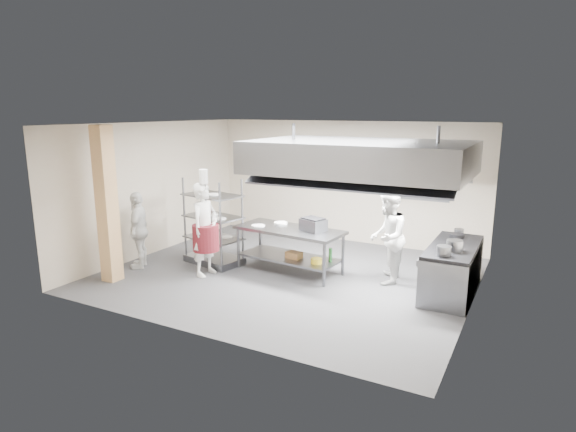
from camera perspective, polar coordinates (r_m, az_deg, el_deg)
The scene contains 23 objects.
floor at distance 9.83m, azimuth 0.07°, elevation -6.92°, with size 7.00×7.00×0.00m, color #2F2F31.
ceiling at distance 9.27m, azimuth 0.07°, elevation 10.85°, with size 7.00×7.00×0.00m, color silver.
wall_back at distance 12.13m, azimuth 6.74°, elevation 4.04°, with size 7.00×7.00×0.00m, color #BCAB95.
wall_left at distance 11.47m, azimuth -15.59°, elevation 3.18°, with size 6.00×6.00×0.00m, color #BCAB95.
wall_right at distance 8.42m, azimuth 21.62°, elevation -0.52°, with size 6.00×6.00×0.00m, color #BCAB95.
column at distance 9.75m, azimuth -20.67°, elevation 1.24°, with size 0.30×0.30×3.00m, color #DDAB71.
exhaust_hood at distance 9.15m, azimuth 8.53°, elevation 6.92°, with size 4.00×2.50×0.60m, color slate.
hood_strip_a at distance 9.52m, azimuth 3.34°, elevation 5.31°, with size 1.60×0.12×0.04m, color white.
hood_strip_b at distance 8.93m, azimuth 13.92°, elevation 4.49°, with size 1.60×0.12×0.04m, color white.
wall_shelf at distance 11.45m, azimuth 14.87°, elevation 3.21°, with size 1.50×0.28×0.04m, color slate.
island at distance 9.88m, azimuth 0.16°, elevation -4.04°, with size 2.22×0.93×0.91m, color gray, non-canonical shape.
island_worktop at distance 9.77m, azimuth 0.16°, elevation -1.65°, with size 2.22×0.93×0.06m, color slate.
island_undershelf at distance 9.92m, azimuth 0.16°, elevation -4.90°, with size 2.05×0.83×0.04m, color slate.
pass_rack at distance 10.42m, azimuth -8.86°, elevation -0.63°, with size 1.24×0.72×1.86m, color gray, non-canonical shape.
cooking_range at distance 9.23m, azimuth 18.86°, elevation -6.18°, with size 0.80×2.00×0.84m, color gray.
range_top at distance 9.10m, azimuth 19.06°, elevation -3.49°, with size 0.78×1.96×0.06m, color black.
chef_head at distance 9.70m, azimuth -9.82°, elevation -1.59°, with size 0.68×0.45×1.87m, color silver.
chef_line at distance 9.34m, azimuth 11.70°, elevation -2.42°, with size 0.88×0.68×1.81m, color white.
chef_plating at distance 10.54m, azimuth -17.26°, elevation -1.57°, with size 0.95×0.39×1.62m, color white.
griddle at distance 9.60m, azimuth 3.01°, elevation -1.03°, with size 0.47×0.36×0.23m, color slate.
wicker_basket at distance 9.78m, azimuth 0.71°, elevation -4.64°, with size 0.31×0.21×0.13m, color olive.
stockpot at distance 8.72m, azimuth 19.13°, elevation -3.32°, with size 0.27×0.27×0.19m, color gray.
plate_stack at distance 10.50m, azimuth -8.80°, elevation -2.40°, with size 0.28×0.28×0.05m, color white.
Camera 1 is at (4.34, -8.18, 3.27)m, focal length 30.00 mm.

